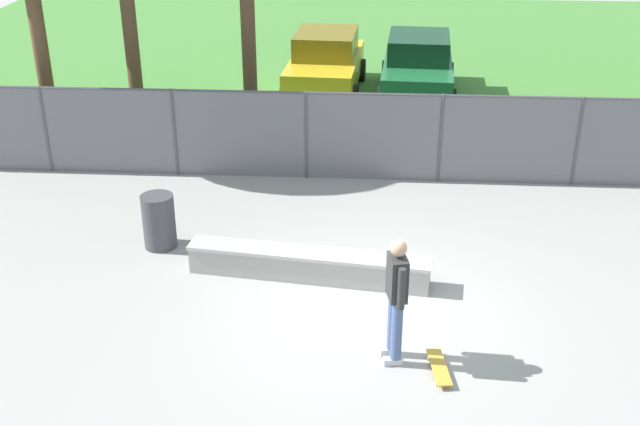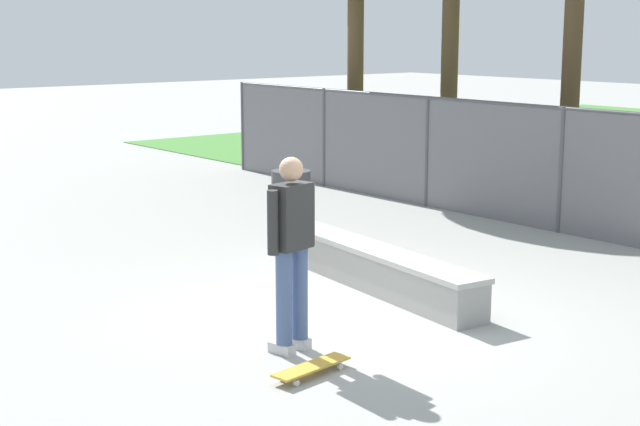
# 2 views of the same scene
# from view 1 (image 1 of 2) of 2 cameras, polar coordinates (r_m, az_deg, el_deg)

# --- Properties ---
(ground_plane) EXTENTS (80.00, 80.00, 0.00)m
(ground_plane) POSITION_cam_1_polar(r_m,az_deg,el_deg) (11.77, 3.62, -7.33)
(ground_plane) COLOR #9E9E99
(grass_strip) EXTENTS (31.03, 20.00, 0.02)m
(grass_strip) POSITION_cam_1_polar(r_m,az_deg,el_deg) (26.08, 3.94, 11.42)
(grass_strip) COLOR #478438
(grass_strip) RESTS_ON ground
(concrete_ledge) EXTENTS (3.93, 0.97, 0.48)m
(concrete_ledge) POSITION_cam_1_polar(r_m,az_deg,el_deg) (12.51, -0.86, -3.79)
(concrete_ledge) COLOR #999993
(concrete_ledge) RESTS_ON ground
(skateboarder) EXTENTS (0.33, 0.59, 1.82)m
(skateboarder) POSITION_cam_1_polar(r_m,az_deg,el_deg) (10.30, 5.58, -6.01)
(skateboarder) COLOR beige
(skateboarder) RESTS_ON ground
(skateboard) EXTENTS (0.30, 0.82, 0.09)m
(skateboard) POSITION_cam_1_polar(r_m,az_deg,el_deg) (10.66, 8.67, -11.06)
(skateboard) COLOR gold
(skateboard) RESTS_ON ground
(chainlink_fence) EXTENTS (19.10, 0.07, 1.85)m
(chainlink_fence) POSITION_cam_1_polar(r_m,az_deg,el_deg) (15.93, 3.89, 5.81)
(chainlink_fence) COLOR #4C4C51
(chainlink_fence) RESTS_ON ground
(car_yellow) EXTENTS (2.21, 4.30, 1.66)m
(car_yellow) POSITION_cam_1_polar(r_m,az_deg,el_deg) (21.84, 0.40, 10.91)
(car_yellow) COLOR gold
(car_yellow) RESTS_ON ground
(car_green) EXTENTS (2.21, 4.30, 1.66)m
(car_green) POSITION_cam_1_polar(r_m,az_deg,el_deg) (21.62, 7.13, 10.56)
(car_green) COLOR #1E6638
(car_green) RESTS_ON ground
(trash_bin) EXTENTS (0.56, 0.56, 0.96)m
(trash_bin) POSITION_cam_1_polar(r_m,az_deg,el_deg) (13.66, -11.66, -0.59)
(trash_bin) COLOR #3F3F44
(trash_bin) RESTS_ON ground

